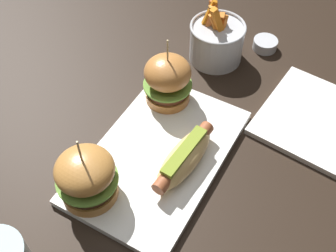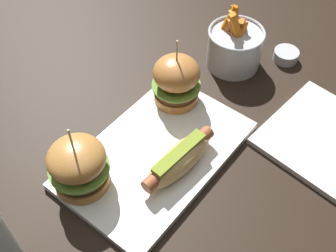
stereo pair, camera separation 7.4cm
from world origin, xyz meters
TOP-DOWN VIEW (x-y plane):
  - ground_plane at (0.00, 0.00)m, footprint 3.00×3.00m
  - platter_main at (0.00, 0.00)m, footprint 0.34×0.21m
  - hot_dog at (0.00, -0.05)m, footprint 0.16×0.06m
  - slider_left at (-0.12, 0.06)m, footprint 0.10×0.10m
  - slider_right at (0.12, 0.05)m, footprint 0.09×0.09m
  - fries_bucket at (0.29, 0.03)m, footprint 0.12×0.12m
  - sauce_ramekin at (0.38, -0.05)m, footprint 0.05×0.05m
  - side_plate at (0.22, -0.22)m, footprint 0.23×0.23m

SIDE VIEW (x-z plane):
  - ground_plane at x=0.00m, z-range 0.00..0.00m
  - side_plate at x=0.22m, z-range 0.00..0.01m
  - platter_main at x=0.00m, z-range 0.00..0.01m
  - sauce_ramekin at x=0.38m, z-range 0.00..0.02m
  - hot_dog at x=0.00m, z-range 0.01..0.06m
  - fries_bucket at x=0.29m, z-range -0.02..0.11m
  - slider_left at x=-0.12m, z-range -0.01..0.13m
  - slider_right at x=0.12m, z-range -0.01..0.14m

